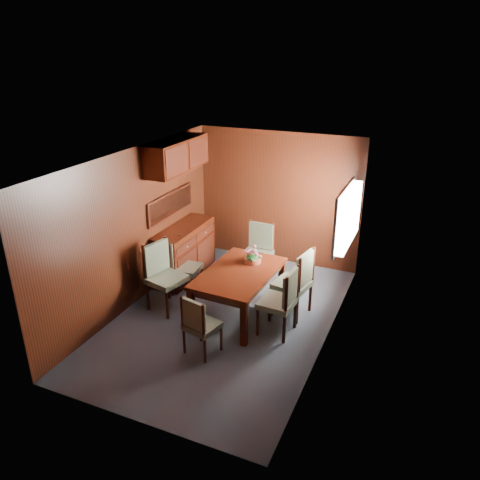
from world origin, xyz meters
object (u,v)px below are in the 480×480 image
at_px(sideboard, 184,251).
at_px(flower_centerpiece, 253,255).
at_px(chair_left_near, 163,272).
at_px(chair_head, 199,323).
at_px(dining_table, 239,278).
at_px(chair_right_near, 283,298).

bearing_deg(sideboard, flower_centerpiece, -16.66).
distance_m(chair_left_near, chair_head, 1.37).
bearing_deg(flower_centerpiece, chair_left_near, -152.27).
bearing_deg(chair_left_near, flower_centerpiece, 132.00).
bearing_deg(chair_head, flower_centerpiece, 97.13).
xyz_separation_m(chair_head, flower_centerpiece, (0.14, 1.49, 0.36)).
bearing_deg(chair_head, sideboard, 136.91).
relative_size(dining_table, flower_centerpiece, 5.67).
relative_size(chair_left_near, flower_centerpiece, 3.92).
bearing_deg(dining_table, chair_head, -91.62).
height_order(chair_right_near, chair_head, chair_right_near).
bearing_deg(chair_right_near, dining_table, 76.66).
distance_m(dining_table, flower_centerpiece, 0.44).
height_order(sideboard, dining_table, sideboard).
xyz_separation_m(sideboard, chair_left_near, (0.24, -1.07, 0.14)).
height_order(dining_table, chair_left_near, chair_left_near).
height_order(dining_table, chair_head, chair_head).
xyz_separation_m(dining_table, chair_left_near, (-1.14, -0.27, -0.02)).
relative_size(chair_left_near, chair_right_near, 1.06).
distance_m(sideboard, dining_table, 1.61).
relative_size(chair_head, flower_centerpiece, 3.14).
bearing_deg(flower_centerpiece, sideboard, 163.34).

